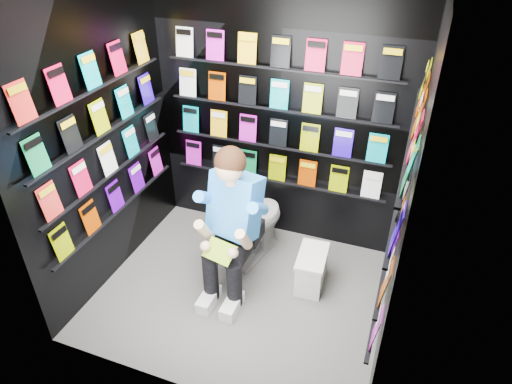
% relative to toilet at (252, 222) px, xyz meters
% --- Properties ---
extents(floor, '(2.40, 2.40, 0.00)m').
position_rel_toilet_xyz_m(floor, '(0.10, -0.55, -0.37)').
color(floor, '#565553').
rests_on(floor, ground).
extents(wall_back, '(2.40, 0.04, 2.60)m').
position_rel_toilet_xyz_m(wall_back, '(0.10, 0.45, 0.93)').
color(wall_back, black).
rests_on(wall_back, floor).
extents(wall_front, '(2.40, 0.04, 2.60)m').
position_rel_toilet_xyz_m(wall_front, '(0.10, -1.55, 0.93)').
color(wall_front, black).
rests_on(wall_front, floor).
extents(wall_left, '(0.04, 2.00, 2.60)m').
position_rel_toilet_xyz_m(wall_left, '(-1.10, -0.55, 0.93)').
color(wall_left, black).
rests_on(wall_left, floor).
extents(wall_right, '(0.04, 2.00, 2.60)m').
position_rel_toilet_xyz_m(wall_right, '(1.30, -0.55, 0.93)').
color(wall_right, black).
rests_on(wall_right, floor).
extents(comics_back, '(2.10, 0.06, 1.37)m').
position_rel_toilet_xyz_m(comics_back, '(0.10, 0.42, 0.94)').
color(comics_back, '#CE0E3E').
rests_on(comics_back, wall_back).
extents(comics_left, '(0.06, 1.70, 1.37)m').
position_rel_toilet_xyz_m(comics_left, '(-1.07, -0.55, 0.94)').
color(comics_left, '#CE0E3E').
rests_on(comics_left, wall_left).
extents(comics_right, '(0.06, 1.70, 1.37)m').
position_rel_toilet_xyz_m(comics_right, '(1.27, -0.55, 0.94)').
color(comics_right, '#CE0E3E').
rests_on(comics_right, wall_right).
extents(toilet, '(0.57, 0.82, 0.73)m').
position_rel_toilet_xyz_m(toilet, '(0.00, 0.00, 0.00)').
color(toilet, white).
rests_on(toilet, floor).
extents(longbox, '(0.25, 0.42, 0.31)m').
position_rel_toilet_xyz_m(longbox, '(0.64, -0.23, -0.21)').
color(longbox, white).
rests_on(longbox, floor).
extents(longbox_lid, '(0.27, 0.44, 0.03)m').
position_rel_toilet_xyz_m(longbox_lid, '(0.64, -0.23, -0.05)').
color(longbox_lid, white).
rests_on(longbox_lid, longbox).
extents(reader, '(0.73, 0.92, 1.51)m').
position_rel_toilet_xyz_m(reader, '(0.00, -0.38, 0.43)').
color(reader, '#1F7CE5').
rests_on(reader, toilet).
extents(held_comic, '(0.28, 0.20, 0.11)m').
position_rel_toilet_xyz_m(held_comic, '(0.00, -0.73, 0.21)').
color(held_comic, green).
rests_on(held_comic, reader).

